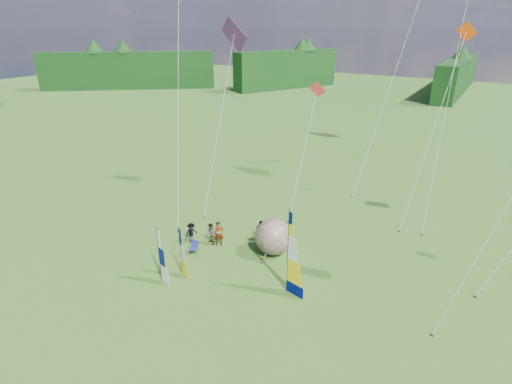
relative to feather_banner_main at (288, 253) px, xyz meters
The scene contains 17 objects.
ground 4.51m from the feather_banner_main, 113.20° to the right, with size 220.00×220.00×0.00m, color #5B7D24.
treeline_ring 3.98m from the feather_banner_main, 113.20° to the right, with size 210.00×210.00×8.00m, color #153A11, non-canonical shape.
feather_banner_main is the anchor object (origin of this frame).
side_banner_left 6.68m from the feather_banner_main, 163.01° to the right, with size 0.91×0.10×3.23m, color yellow, non-canonical shape.
side_banner_far 7.63m from the feather_banner_main, 155.82° to the right, with size 1.03×0.10×3.49m, color white, non-canonical shape.
bol_inflatable 4.39m from the feather_banner_main, 130.09° to the left, with size 2.49×2.49×2.49m, color navy.
spectator_a 6.95m from the feather_banner_main, 162.05° to the left, with size 0.66×0.43×1.81m, color #66594C.
spectator_b 7.46m from the feather_banner_main, 164.80° to the left, with size 0.77×0.38×1.59m, color #66594C.
spectator_c 8.66m from the feather_banner_main, behind, with size 0.96×0.36×1.49m, color #66594C.
spectator_d 6.29m from the feather_banner_main, 135.43° to the left, with size 0.91×0.37×1.55m, color #66594C.
camp_chair 7.51m from the feather_banner_main, behind, with size 0.53×0.53×0.92m, color navy, non-canonical shape.
kite_whale 19.95m from the feather_banner_main, 74.12° to the left, with size 4.85×15.78×23.19m, color black, non-canonical shape.
kite_rainbow_delta 14.87m from the feather_banner_main, 141.96° to the left, with size 6.71×12.28×16.03m, color red, non-canonical shape.
small_kite_red 12.80m from the feather_banner_main, 111.81° to the left, with size 3.96×10.23×10.32m, color red, non-canonical shape.
small_kite_orange 16.47m from the feather_banner_main, 73.53° to the left, with size 3.68×11.13×15.11m, color #FF4804, non-canonical shape.
small_kite_pink 14.72m from the feather_banner_main, 156.85° to the left, with size 6.03×8.39×17.56m, color #E02D9C, non-canonical shape.
small_kite_green 21.17m from the feather_banner_main, 90.90° to the left, with size 4.22×12.18×19.83m, color #0BAF1B, non-canonical shape.
Camera 1 is at (10.06, -13.90, 14.45)m, focal length 28.00 mm.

